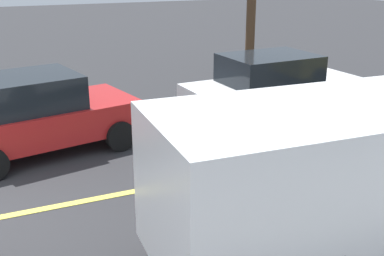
{
  "coord_description": "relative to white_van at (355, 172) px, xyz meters",
  "views": [
    {
      "loc": [
        0.79,
        -7.22,
        3.78
      ],
      "look_at": [
        3.93,
        -0.19,
        1.09
      ],
      "focal_mm": 44.5,
      "sensor_mm": 36.0,
      "label": 1
    }
  ],
  "objects": [
    {
      "name": "car_red_behind_van",
      "position": [
        -3.21,
        5.68,
        -0.44
      ],
      "size": [
        4.14,
        2.71,
        1.65
      ],
      "color": "red",
      "rests_on": "ground_plane"
    },
    {
      "name": "lane_marking_centre",
      "position": [
        -1.93,
        3.03,
        -1.26
      ],
      "size": [
        28.0,
        0.16,
        0.01
      ],
      "primitive_type": "cube",
      "color": "#E0D14C"
    },
    {
      "name": "car_white_mid_road",
      "position": [
        2.33,
        5.36,
        -0.42
      ],
      "size": [
        4.6,
        2.23,
        1.69
      ],
      "color": "white",
      "rests_on": "ground_plane"
    },
    {
      "name": "white_van",
      "position": [
        0.0,
        0.0,
        0.0
      ],
      "size": [
        5.29,
        2.47,
        2.2
      ],
      "color": "white",
      "rests_on": "ground_plane"
    }
  ]
}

